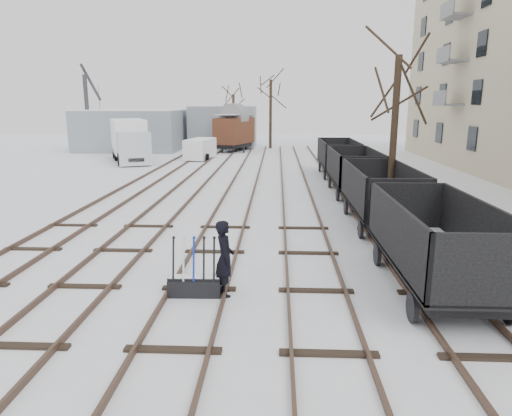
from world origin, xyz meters
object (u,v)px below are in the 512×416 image
Objects in this scene: worker at (225,258)px; crane at (89,129)px; ground_frame at (195,285)px; freight_wagon_a at (435,257)px; lorry at (130,140)px; box_van_wagon at (234,130)px; panel_van at (200,149)px.

worker is 38.65m from crane.
ground_frame is 0.26× the size of freight_wagon_a.
freight_wagon_a is 40.86m from crane.
ground_frame is 28.39m from lorry.
box_van_wagon reaches higher than panel_van.
crane reaches higher than worker.
worker reaches higher than ground_frame.
worker is 35.31m from box_van_wagon.
box_van_wagon is 7.35m from panel_van.
lorry is at bearing -110.24° from box_van_wagon.
box_van_wagon is at bearing 103.56° from freight_wagon_a.
worker is at bearing -65.27° from crane.
ground_frame is at bearing -71.86° from panel_van.
freight_wagon_a is 35.63m from box_van_wagon.
crane is at bearing 161.85° from panel_van.
freight_wagon_a is at bearing -58.28° from crane.
lorry reaches higher than worker.
ground_frame is at bearing -66.34° from crane.
panel_van is at bearing 110.98° from freight_wagon_a.
ground_frame is 35.38m from box_van_wagon.
lorry is 10.44m from crane.
box_van_wagon is at bearing -8.69° from worker.
box_van_wagon is at bearing 24.68° from lorry.
worker reaches higher than panel_van.
ground_frame is at bearing -64.89° from box_van_wagon.
crane is at bearing 13.19° from worker.
box_van_wagon reaches higher than lorry.
box_van_wagon is 14.41m from crane.
lorry is (-7.78, -8.75, -0.37)m from box_van_wagon.
panel_van is (-5.34, 28.28, -0.04)m from worker.
freight_wagon_a is at bearing -55.07° from box_van_wagon.
lorry reaches higher than ground_frame.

